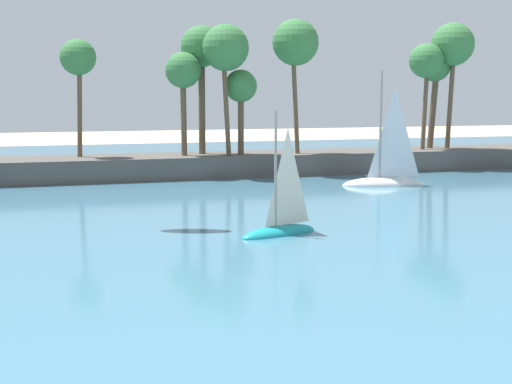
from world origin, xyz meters
TOP-DOWN VIEW (x-y plane):
  - sea at (0.00, 52.06)m, footprint 220.00×85.89m
  - palm_headland at (3.08, 54.88)m, footprint 95.79×6.40m
  - sailboat_near_shore at (20.59, 45.11)m, footprint 6.31×2.99m
  - sailboat_mid_bay at (7.26, 30.16)m, footprint 4.49×2.69m

SIDE VIEW (x-z plane):
  - sea at x=0.00m, z-range 0.00..0.06m
  - sailboat_mid_bay at x=7.26m, z-range -2.50..3.75m
  - sailboat_near_shore at x=20.59m, z-range -3.55..5.26m
  - palm_headland at x=3.08m, z-range -2.83..10.02m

